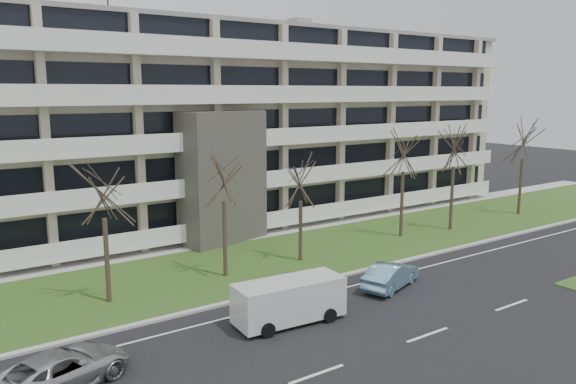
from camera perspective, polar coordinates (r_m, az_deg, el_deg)
ground at (r=25.58m, az=14.00°, el=-13.90°), size 160.00×160.00×0.00m
grass_verge at (r=34.91m, az=-2.25°, el=-6.93°), size 90.00×10.00×0.06m
curb at (r=30.99m, az=2.76°, el=-9.12°), size 90.00×0.35×0.12m
sidewalk at (r=39.49m, az=-6.54°, el=-4.94°), size 90.00×2.00×0.08m
lane_edge_line at (r=29.91m, az=4.52°, el=-9.99°), size 90.00×0.12×0.01m
apartment_building at (r=44.35m, az=-10.93°, el=6.54°), size 60.50×15.10×18.75m
silver_pickup at (r=22.12m, az=-22.06°, el=-16.38°), size 5.48×3.87×1.39m
blue_sedan at (r=30.57m, az=10.38°, el=-8.32°), size 4.42×2.77×1.37m
white_van at (r=25.70m, az=0.24°, el=-10.63°), size 5.19×2.39×1.96m
tree_2 at (r=28.18m, az=-18.33°, el=0.72°), size 3.81×3.81×7.62m
tree_3 at (r=30.82m, az=-6.58°, el=2.14°), size 3.87×3.87×7.75m
tree_4 at (r=33.67m, az=1.30°, el=1.52°), size 3.36×3.36×6.73m
tree_5 at (r=40.11m, az=11.70°, el=4.63°), size 4.22×4.22×8.43m
tree_6 at (r=43.03m, az=16.58°, el=4.94°), size 4.29×4.29×8.57m
tree_7 at (r=50.57m, az=22.85°, el=5.18°), size 4.23×4.23×8.45m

